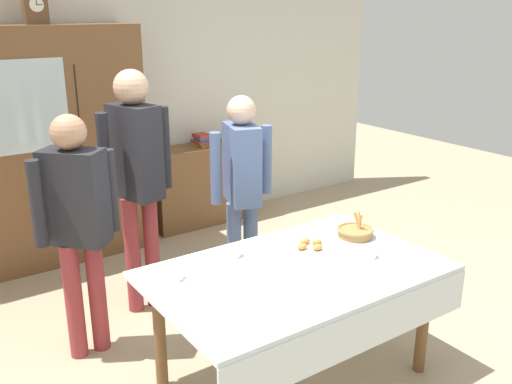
# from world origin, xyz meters

# --- Properties ---
(ground_plane) EXTENTS (12.00, 12.00, 0.00)m
(ground_plane) POSITION_xyz_m (0.00, 0.00, 0.00)
(ground_plane) COLOR tan
(ground_plane) RESTS_ON ground
(back_wall) EXTENTS (6.40, 0.10, 2.70)m
(back_wall) POSITION_xyz_m (0.00, 2.65, 1.35)
(back_wall) COLOR silver
(back_wall) RESTS_ON ground
(dining_table) EXTENTS (1.66, 1.04, 0.73)m
(dining_table) POSITION_xyz_m (0.00, -0.24, 0.63)
(dining_table) COLOR brown
(dining_table) RESTS_ON ground
(wall_cabinet) EXTENTS (2.11, 0.46, 2.01)m
(wall_cabinet) POSITION_xyz_m (-0.90, 2.35, 1.01)
(wall_cabinet) COLOR brown
(wall_cabinet) RESTS_ON ground
(mantel_clock) EXTENTS (0.18, 0.11, 0.24)m
(mantel_clock) POSITION_xyz_m (-0.63, 2.35, 2.13)
(mantel_clock) COLOR brown
(mantel_clock) RESTS_ON wall_cabinet
(bookshelf_low) EXTENTS (1.10, 0.35, 0.82)m
(bookshelf_low) POSITION_xyz_m (0.86, 2.41, 0.41)
(bookshelf_low) COLOR brown
(bookshelf_low) RESTS_ON ground
(book_stack) EXTENTS (0.16, 0.22, 0.12)m
(book_stack) POSITION_xyz_m (0.86, 2.40, 0.88)
(book_stack) COLOR #B29333
(book_stack) RESTS_ON bookshelf_low
(tea_cup_mid_left) EXTENTS (0.13, 0.13, 0.06)m
(tea_cup_mid_left) POSITION_xyz_m (0.44, -0.34, 0.76)
(tea_cup_mid_left) COLOR white
(tea_cup_mid_left) RESTS_ON dining_table
(tea_cup_near_left) EXTENTS (0.13, 0.13, 0.06)m
(tea_cup_near_left) POSITION_xyz_m (-0.63, 0.05, 0.76)
(tea_cup_near_left) COLOR white
(tea_cup_near_left) RESTS_ON dining_table
(tea_cup_near_right) EXTENTS (0.13, 0.13, 0.06)m
(tea_cup_near_right) POSITION_xyz_m (-0.21, 0.12, 0.76)
(tea_cup_near_right) COLOR silver
(tea_cup_near_right) RESTS_ON dining_table
(bread_basket) EXTENTS (0.24, 0.24, 0.16)m
(bread_basket) POSITION_xyz_m (0.61, -0.05, 0.76)
(bread_basket) COLOR #9E7542
(bread_basket) RESTS_ON dining_table
(pastry_plate) EXTENTS (0.28, 0.28, 0.05)m
(pastry_plate) POSITION_xyz_m (0.24, -0.03, 0.74)
(pastry_plate) COLOR white
(pastry_plate) RESTS_ON dining_table
(spoon_mid_right) EXTENTS (0.12, 0.02, 0.01)m
(spoon_mid_right) POSITION_xyz_m (-0.42, -0.16, 0.73)
(spoon_mid_right) COLOR silver
(spoon_mid_right) RESTS_ON dining_table
(spoon_near_right) EXTENTS (0.12, 0.02, 0.01)m
(spoon_near_right) POSITION_xyz_m (0.20, -0.54, 0.73)
(spoon_near_right) COLOR silver
(spoon_near_right) RESTS_ON dining_table
(spoon_center) EXTENTS (0.12, 0.02, 0.01)m
(spoon_center) POSITION_xyz_m (-0.19, -0.43, 0.73)
(spoon_center) COLOR silver
(spoon_center) RESTS_ON dining_table
(person_by_cabinet) EXTENTS (0.52, 0.40, 1.76)m
(person_by_cabinet) POSITION_xyz_m (-0.38, 1.11, 1.08)
(person_by_cabinet) COLOR #933338
(person_by_cabinet) RESTS_ON ground
(person_behind_table_right) EXTENTS (0.52, 0.40, 1.56)m
(person_behind_table_right) POSITION_xyz_m (0.32, 0.85, 0.94)
(person_behind_table_right) COLOR slate
(person_behind_table_right) RESTS_ON ground
(person_near_right_end) EXTENTS (0.52, 0.40, 1.56)m
(person_near_right_end) POSITION_xyz_m (-0.92, 0.77, 0.95)
(person_near_right_end) COLOR #933338
(person_near_right_end) RESTS_ON ground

